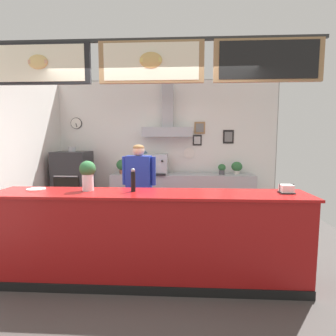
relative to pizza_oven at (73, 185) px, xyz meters
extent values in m
plane|color=#3F3A38|center=(1.87, -2.05, -0.70)|extent=(6.46, 6.46, 0.00)
cube|color=gray|center=(1.87, 0.64, 0.76)|extent=(4.84, 0.12, 2.92)
cube|color=white|center=(1.87, 0.58, 0.76)|extent=(4.80, 0.01, 2.88)
cylinder|color=black|center=(-0.12, 0.56, 1.30)|extent=(0.25, 0.02, 0.25)
cylinder|color=white|center=(-0.12, 0.55, 1.30)|extent=(0.23, 0.01, 0.23)
cube|color=black|center=(-0.11, 0.54, 1.26)|extent=(0.03, 0.01, 0.09)
cylinder|color=teal|center=(1.35, 0.56, 0.58)|extent=(0.27, 0.02, 0.27)
cylinder|color=white|center=(2.39, 0.56, 0.64)|extent=(0.23, 0.02, 0.23)
cube|color=black|center=(2.57, 0.56, 0.92)|extent=(0.19, 0.02, 0.23)
cube|color=silver|center=(2.57, 0.55, 0.92)|extent=(0.14, 0.01, 0.16)
cube|color=black|center=(3.24, 0.56, 1.00)|extent=(0.23, 0.02, 0.29)
cube|color=slate|center=(3.24, 0.55, 1.00)|extent=(0.16, 0.01, 0.21)
cube|color=#997047|center=(2.62, 0.56, 1.19)|extent=(0.23, 0.02, 0.26)
cube|color=slate|center=(2.62, 0.55, 1.19)|extent=(0.17, 0.01, 0.19)
cube|color=#A3A5AD|center=(1.93, 0.38, 1.10)|extent=(1.05, 0.41, 0.20)
cube|color=#A3A5AD|center=(1.93, 0.46, 1.68)|extent=(0.24, 0.24, 0.97)
cube|color=#2D2D2D|center=(1.87, -2.03, 2.12)|extent=(4.07, 0.04, 0.04)
cube|color=black|center=(0.51, -2.06, 1.86)|extent=(1.25, 0.05, 0.49)
cube|color=#F2E5C6|center=(0.51, -2.09, 1.86)|extent=(1.12, 0.01, 0.43)
ellipsoid|color=#E5BC70|center=(0.51, -2.10, 1.87)|extent=(0.24, 0.04, 0.17)
cube|color=tan|center=(0.51, -2.11, 1.87)|extent=(0.23, 0.01, 0.04)
cube|color=#9E754C|center=(1.87, -2.06, 1.86)|extent=(1.25, 0.05, 0.49)
cube|color=#F2E5C6|center=(1.87, -2.09, 1.86)|extent=(1.12, 0.01, 0.43)
ellipsoid|color=#DBAD60|center=(1.87, -2.10, 1.87)|extent=(0.27, 0.04, 0.19)
cube|color=#E5C666|center=(1.87, -2.11, 1.87)|extent=(0.25, 0.01, 0.05)
cube|color=#9E754C|center=(3.23, -2.06, 1.86)|extent=(1.25, 0.05, 0.49)
cube|color=black|center=(3.23, -2.09, 1.86)|extent=(1.12, 0.01, 0.43)
cube|color=maroon|center=(1.87, -2.37, -0.19)|extent=(3.51, 0.56, 1.03)
cube|color=#B31515|center=(1.87, -2.37, 0.34)|extent=(3.58, 0.59, 0.03)
cube|color=black|center=(1.87, -2.66, -0.65)|extent=(3.51, 0.02, 0.10)
cube|color=#A3A5AD|center=(2.25, 0.24, -0.24)|extent=(2.96, 0.54, 0.92)
cube|color=gray|center=(2.25, 0.24, -0.54)|extent=(2.81, 0.50, 0.02)
cube|color=#232326|center=(0.00, 0.00, 0.00)|extent=(0.67, 0.64, 1.40)
cube|color=black|center=(0.00, -0.33, 0.11)|extent=(0.50, 0.02, 0.20)
cube|color=#A3A5AD|center=(0.00, -0.35, 0.24)|extent=(0.47, 0.02, 0.02)
cylinder|color=#A3A5AD|center=(0.00, 0.00, 0.75)|extent=(0.14, 0.14, 0.10)
cube|color=#232328|center=(1.54, -1.04, -0.28)|extent=(0.31, 0.22, 0.84)
cube|color=#1E339E|center=(1.54, -1.04, 0.41)|extent=(0.41, 0.25, 0.54)
cylinder|color=#1E339E|center=(1.78, -1.06, 0.44)|extent=(0.08, 0.08, 0.46)
cylinder|color=#1E339E|center=(1.30, -1.02, 0.44)|extent=(0.08, 0.08, 0.46)
sphere|color=#D8AD8E|center=(1.54, -1.04, 0.77)|extent=(0.19, 0.19, 0.19)
ellipsoid|color=olive|center=(1.54, -1.04, 0.81)|extent=(0.18, 0.18, 0.11)
cube|color=#B7BABF|center=(1.69, 0.22, 0.43)|extent=(0.49, 0.40, 0.42)
cylinder|color=#4C4C51|center=(1.59, -0.01, 0.41)|extent=(0.06, 0.06, 0.06)
cube|color=black|center=(1.69, -0.02, 0.24)|extent=(0.44, 0.10, 0.04)
sphere|color=black|center=(1.84, 0.00, 0.51)|extent=(0.04, 0.04, 0.04)
cylinder|color=beige|center=(3.38, 0.27, 0.26)|extent=(0.12, 0.12, 0.08)
ellipsoid|color=#2D6638|center=(3.38, 0.27, 0.38)|extent=(0.22, 0.22, 0.20)
cylinder|color=#4C4C51|center=(3.06, 0.22, 0.27)|extent=(0.12, 0.12, 0.09)
ellipsoid|color=#2D6638|center=(3.06, 0.22, 0.37)|extent=(0.16, 0.16, 0.14)
cylinder|color=#9E563D|center=(0.98, 0.25, 0.27)|extent=(0.13, 0.13, 0.10)
ellipsoid|color=#2D6638|center=(0.98, 0.25, 0.41)|extent=(0.25, 0.25, 0.23)
cylinder|color=black|center=(1.68, -2.32, 0.47)|extent=(0.05, 0.05, 0.23)
sphere|color=gray|center=(1.68, -2.32, 0.60)|extent=(0.05, 0.05, 0.05)
cylinder|color=silver|center=(1.14, -2.30, 0.45)|extent=(0.13, 0.13, 0.19)
cylinder|color=gray|center=(1.14, -2.30, 0.39)|extent=(0.12, 0.12, 0.06)
ellipsoid|color=#2D6638|center=(1.14, -2.30, 0.61)|extent=(0.19, 0.19, 0.19)
cylinder|color=white|center=(0.50, -2.27, 0.36)|extent=(0.21, 0.21, 0.01)
cube|color=#262628|center=(3.41, -2.31, 0.36)|extent=(0.15, 0.15, 0.01)
cylinder|color=#262628|center=(3.33, -2.31, 0.41)|extent=(0.01, 0.01, 0.10)
cylinder|color=#262628|center=(3.49, -2.31, 0.41)|extent=(0.01, 0.01, 0.10)
cube|color=white|center=(3.41, -2.31, 0.40)|extent=(0.13, 0.13, 0.09)
camera|label=1|loc=(2.24, -5.33, 0.96)|focal=28.57mm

